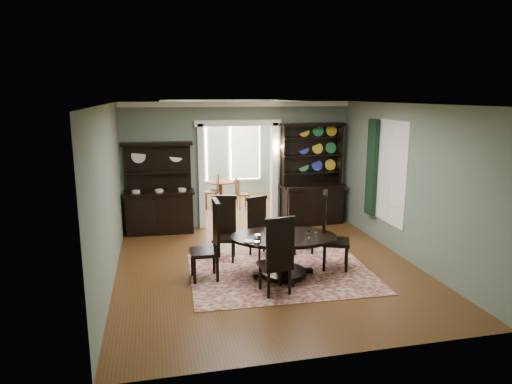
% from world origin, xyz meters
% --- Properties ---
extents(room, '(5.51, 6.01, 3.01)m').
position_xyz_m(room, '(0.00, 0.04, 1.58)').
color(room, brown).
rests_on(room, ground).
extents(parlor, '(3.51, 3.50, 3.01)m').
position_xyz_m(parlor, '(0.00, 5.53, 1.52)').
color(parlor, brown).
rests_on(parlor, ground).
extents(doorway_trim, '(2.08, 0.25, 2.57)m').
position_xyz_m(doorway_trim, '(0.00, 3.00, 1.62)').
color(doorway_trim, white).
rests_on(doorway_trim, floor).
extents(right_window, '(0.15, 1.47, 2.12)m').
position_xyz_m(right_window, '(2.69, 0.93, 1.60)').
color(right_window, white).
rests_on(right_window, wall_right).
extents(wall_sconce, '(0.27, 0.21, 0.21)m').
position_xyz_m(wall_sconce, '(0.95, 2.85, 1.89)').
color(wall_sconce, gold).
rests_on(wall_sconce, back_wall_right).
extents(rug, '(3.33, 2.63, 0.01)m').
position_xyz_m(rug, '(0.17, -0.29, 0.01)').
color(rug, maroon).
rests_on(rug, floor).
extents(dining_table, '(2.05, 2.01, 0.74)m').
position_xyz_m(dining_table, '(0.17, -0.40, 0.51)').
color(dining_table, black).
rests_on(dining_table, rug).
extents(centerpiece, '(1.32, 0.85, 0.22)m').
position_xyz_m(centerpiece, '(0.12, -0.45, 0.80)').
color(centerpiece, silver).
rests_on(centerpiece, dining_table).
extents(chair_far_left, '(0.55, 0.53, 1.25)m').
position_xyz_m(chair_far_left, '(-0.70, 0.69, 0.66)').
color(chair_far_left, black).
rests_on(chair_far_left, rug).
extents(chair_far_mid, '(0.56, 0.54, 1.19)m').
position_xyz_m(chair_far_mid, '(-0.00, 0.73, 0.63)').
color(chair_far_mid, black).
rests_on(chair_far_mid, rug).
extents(chair_far_right, '(0.51, 0.49, 1.31)m').
position_xyz_m(chair_far_right, '(0.89, 0.82, 0.69)').
color(chair_far_right, black).
rests_on(chair_far_right, rug).
extents(chair_end_left, '(0.50, 0.54, 1.41)m').
position_xyz_m(chair_end_left, '(-1.08, -0.26, 0.74)').
color(chair_end_left, black).
rests_on(chair_end_left, rug).
extents(chair_end_right, '(0.67, 0.68, 1.44)m').
position_xyz_m(chair_end_right, '(1.10, -0.22, 0.76)').
color(chair_end_right, black).
rests_on(chair_end_right, rug).
extents(chair_near, '(0.55, 0.53, 1.32)m').
position_xyz_m(chair_near, '(-0.14, -1.16, 0.69)').
color(chair_near, black).
rests_on(chair_near, rug).
extents(sideboard, '(1.62, 0.62, 2.11)m').
position_xyz_m(sideboard, '(-1.90, 2.75, 0.73)').
color(sideboard, black).
rests_on(sideboard, floor).
extents(welsh_dresser, '(1.63, 0.70, 2.49)m').
position_xyz_m(welsh_dresser, '(1.79, 2.73, 0.90)').
color(welsh_dresser, black).
rests_on(welsh_dresser, floor).
extents(parlor_table, '(0.79, 0.79, 0.73)m').
position_xyz_m(parlor_table, '(-0.15, 4.98, 0.48)').
color(parlor_table, brown).
rests_on(parlor_table, parlor_floor).
extents(parlor_chair_left, '(0.43, 0.43, 1.01)m').
position_xyz_m(parlor_chair_left, '(-0.39, 4.76, 0.54)').
color(parlor_chair_left, brown).
rests_on(parlor_chair_left, parlor_floor).
extents(parlor_chair_right, '(0.38, 0.37, 0.86)m').
position_xyz_m(parlor_chair_right, '(0.35, 4.53, 0.46)').
color(parlor_chair_right, brown).
rests_on(parlor_chair_right, parlor_floor).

